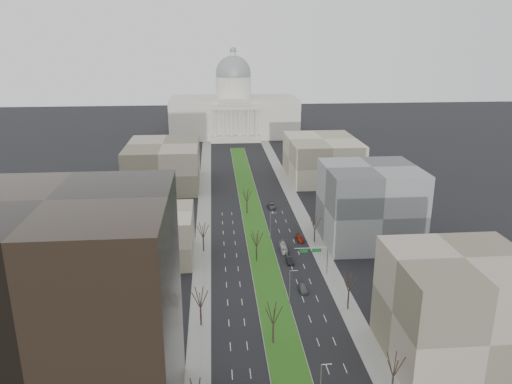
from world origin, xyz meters
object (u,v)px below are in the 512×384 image
car_grey_far (271,206)px  car_red (300,238)px  car_black (289,260)px  box_van (283,248)px  car_grey_near (303,288)px

car_grey_far → car_red: bearing=-84.5°
car_red → car_black: bearing=-112.7°
car_red → box_van: bearing=-133.3°
car_grey_near → car_black: car_grey_near is taller
car_red → car_grey_far: car_grey_far is taller
car_black → car_grey_far: bearing=89.0°
car_grey_far → box_van: (-0.92, -39.21, 0.24)m
car_black → car_grey_far: size_ratio=0.83×
box_van → car_red: bearing=50.0°
car_red → car_grey_far: (-5.31, 31.87, 0.03)m
box_van → car_grey_near: bearing=-86.1°
car_grey_near → box_van: (-1.51, 24.79, 0.21)m
car_grey_near → box_van: bearing=88.8°
car_grey_near → car_grey_far: car_grey_near is taller
car_grey_near → car_grey_far: 64.00m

